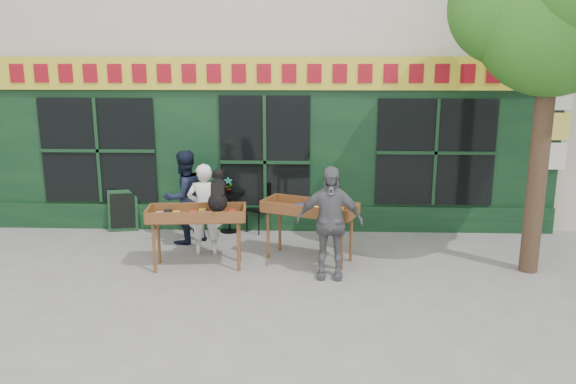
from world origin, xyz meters
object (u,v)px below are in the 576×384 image
at_px(woman, 205,209).
at_px(book_cart_right, 309,212).
at_px(bistro_table, 229,204).
at_px(man_right, 329,222).
at_px(dog, 218,189).
at_px(man_left, 184,197).
at_px(book_cart_center, 197,217).

distance_m(woman, book_cart_right, 1.79).
bearing_deg(book_cart_right, bistro_table, 158.49).
relative_size(book_cart_right, man_right, 0.94).
bearing_deg(book_cart_right, dog, -138.71).
bearing_deg(dog, book_cart_right, 12.54).
bearing_deg(bistro_table, dog, -86.43).
height_order(woman, bistro_table, woman).
bearing_deg(man_left, dog, 77.34).
bearing_deg(woman, book_cart_right, 166.84).
bearing_deg(man_right, bistro_table, 132.16).
bearing_deg(book_cart_center, dog, -13.73).
bearing_deg(woman, bistro_table, -105.53).
bearing_deg(book_cart_center, woman, 84.40).
bearing_deg(man_right, woman, 157.70).
height_order(book_cart_center, dog, dog).
relative_size(woman, bistro_table, 2.06).
xyz_separation_m(book_cart_center, dog, (0.35, -0.05, 0.47)).
distance_m(dog, woman, 0.93).
relative_size(book_cart_center, man_left, 0.92).
height_order(dog, man_right, man_right).
bearing_deg(woman, man_right, 148.95).
relative_size(dog, man_left, 0.36).
relative_size(book_cart_center, man_right, 0.90).
distance_m(woman, bistro_table, 1.33).
xyz_separation_m(woman, man_right, (2.07, -0.98, 0.08)).
distance_m(woman, man_left, 0.77).
distance_m(book_cart_center, man_left, 1.35).
height_order(bistro_table, man_left, man_left).
relative_size(dog, bistro_table, 0.79).
bearing_deg(book_cart_right, man_right, -45.05).
relative_size(man_right, bistro_table, 2.27).
distance_m(dog, bistro_table, 2.13).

